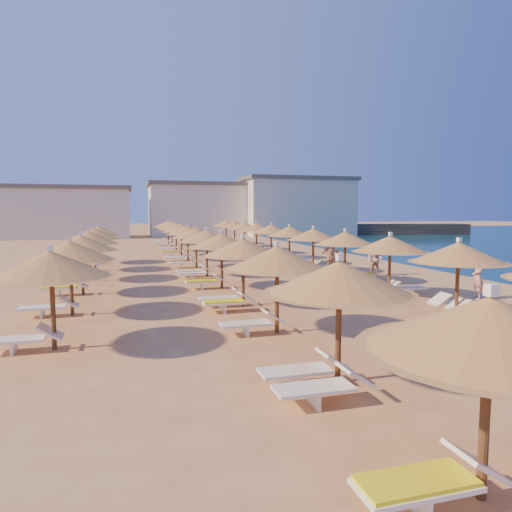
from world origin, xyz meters
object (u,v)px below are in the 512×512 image
object	(u,v)px
parasol_row_west	(201,235)
parasol_row_east	(301,233)
jetty	(365,229)
beachgoer_c	(330,258)
beachgoer_a	(478,277)
beachgoer_b	(375,259)

from	to	relation	value
parasol_row_west	parasol_row_east	bearing A→B (deg)	0.00
jetty	beachgoer_c	world-z (taller)	beachgoer_c
beachgoer_a	parasol_row_east	bearing A→B (deg)	-140.59
parasol_row_west	beachgoer_c	xyz separation A→B (m)	(6.35, -3.31, -1.13)
jetty	parasol_row_west	world-z (taller)	parasol_row_west
parasol_row_east	beachgoer_a	xyz separation A→B (m)	(3.03, -10.94, -1.18)
parasol_row_east	parasol_row_west	distance (m)	5.95
parasol_row_west	beachgoer_a	bearing A→B (deg)	-50.63
parasol_row_west	beachgoer_b	size ratio (longest dim) A/B	25.56
jetty	beachgoer_b	bearing A→B (deg)	-109.31
parasol_row_west	beachgoer_b	bearing A→B (deg)	-25.86
parasol_row_east	beachgoer_c	distance (m)	3.52
jetty	beachgoer_a	distance (m)	49.04
jetty	beachgoer_b	world-z (taller)	beachgoer_b
parasol_row_east	beachgoer_a	size ratio (longest dim) A/B	25.57
beachgoer_b	beachgoer_c	xyz separation A→B (m)	(-2.16, 0.81, 0.05)
beachgoer_c	parasol_row_east	bearing A→B (deg)	118.73
jetty	beachgoer_a	world-z (taller)	beachgoer_a
beachgoer_b	beachgoer_c	bearing A→B (deg)	-142.05
parasol_row_east	beachgoer_c	bearing A→B (deg)	-83.10
beachgoer_a	beachgoer_b	distance (m)	6.83
jetty	parasol_row_east	world-z (taller)	parasol_row_east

